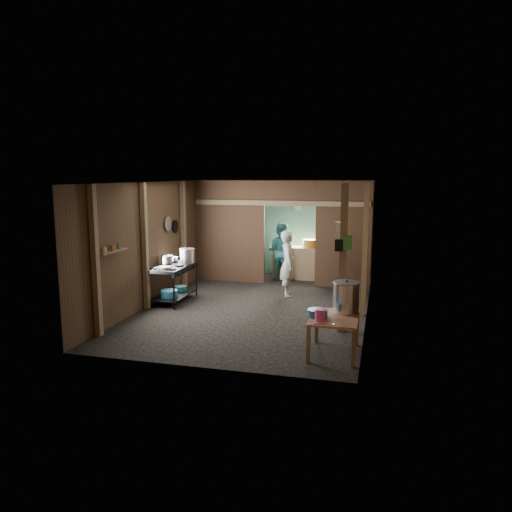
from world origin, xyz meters
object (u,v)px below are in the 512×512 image
(prep_table, at_px, (334,335))
(pink_bucket, at_px, (320,315))
(gas_range, at_px, (173,284))
(stove_pot_large, at_px, (187,256))
(yellow_tub, at_px, (310,243))
(cook, at_px, (288,264))
(stock_pot, at_px, (346,298))

(prep_table, xyz_separation_m, pink_bucket, (-0.19, -0.25, 0.38))
(gas_range, bearing_deg, stove_pot_large, 67.86)
(gas_range, height_order, prep_table, gas_range)
(yellow_tub, bearing_deg, pink_bucket, -80.13)
(prep_table, distance_m, cook, 3.76)
(pink_bucket, bearing_deg, stock_pot, 58.64)
(prep_table, xyz_separation_m, cook, (-1.39, 3.47, 0.45))
(yellow_tub, xyz_separation_m, cook, (-0.21, -1.94, -0.20))
(gas_range, height_order, cook, cook)
(stove_pot_large, height_order, yellow_tub, stove_pot_large)
(gas_range, relative_size, stove_pot_large, 4.00)
(cook, bearing_deg, prep_table, -173.43)
(prep_table, bearing_deg, gas_range, 147.99)
(stove_pot_large, xyz_separation_m, pink_bucket, (3.35, -2.99, -0.27))
(gas_range, distance_m, stove_pot_large, 0.71)
(pink_bucket, bearing_deg, yellow_tub, 99.87)
(stove_pot_large, distance_m, stock_pot, 4.42)
(cook, bearing_deg, gas_range, 101.07)
(pink_bucket, bearing_deg, cook, 107.81)
(pink_bucket, bearing_deg, prep_table, 52.31)
(stove_pot_large, distance_m, yellow_tub, 3.57)
(stove_pot_large, distance_m, pink_bucket, 4.49)
(yellow_tub, bearing_deg, stove_pot_large, -131.43)
(gas_range, height_order, yellow_tub, yellow_tub)
(stove_pot_large, height_order, pink_bucket, stove_pot_large)
(yellow_tub, bearing_deg, prep_table, -77.70)
(stock_pot, relative_size, cook, 0.34)
(prep_table, bearing_deg, pink_bucket, -127.69)
(gas_range, bearing_deg, yellow_tub, 50.71)
(yellow_tub, height_order, cook, cook)
(gas_range, relative_size, yellow_tub, 3.59)
(gas_range, relative_size, stock_pot, 2.65)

